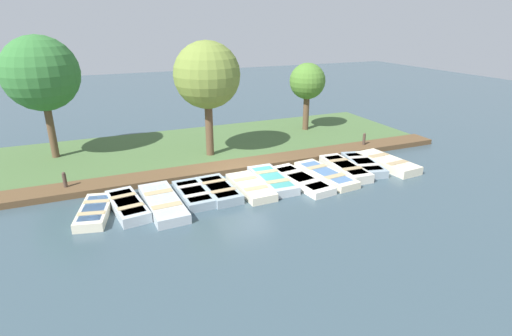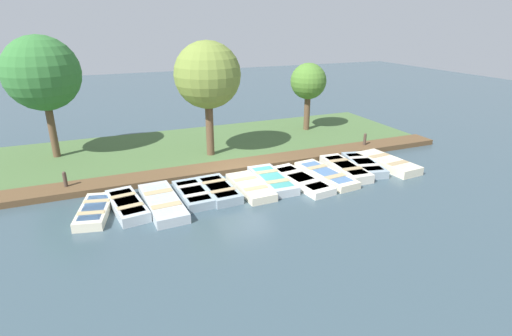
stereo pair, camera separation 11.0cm
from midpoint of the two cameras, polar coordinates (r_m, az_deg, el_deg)
ground_plane at (r=18.33m, az=-1.72°, el=-1.29°), size 80.00×80.00×0.00m
shore_bank at (r=22.79m, az=-6.25°, el=3.21°), size 8.00×24.00×0.12m
dock_walkway at (r=19.27m, az=-2.93°, el=0.25°), size 1.35×23.74×0.27m
rowboat_0 at (r=15.95m, az=-21.89°, el=-5.69°), size 2.78×1.56×0.36m
rowboat_1 at (r=15.91m, az=-17.74°, el=-5.09°), size 2.97×1.42×0.41m
rowboat_2 at (r=15.81m, az=-13.02°, el=-4.83°), size 3.58×1.38×0.39m
rowboat_3 at (r=16.36m, az=-8.78°, el=-3.66°), size 2.67×1.20×0.37m
rowboat_4 at (r=16.60m, az=-5.20°, el=-3.10°), size 2.77×1.25×0.38m
rowboat_5 at (r=16.84m, az=-0.63°, el=-2.70°), size 2.96×1.22×0.35m
rowboat_6 at (r=17.54m, az=2.49°, el=-1.71°), size 3.16×1.22×0.37m
rowboat_7 at (r=17.68m, az=6.62°, el=-1.71°), size 3.60×1.53×0.33m
rowboat_8 at (r=18.44m, az=10.08°, el=-0.94°), size 3.57×1.45×0.33m
rowboat_9 at (r=19.26m, az=12.79°, el=-0.04°), size 3.24×1.21×0.42m
rowboat_10 at (r=20.04m, az=15.28°, el=0.49°), size 3.18×1.73×0.38m
rowboat_11 at (r=20.56m, az=18.45°, el=0.70°), size 3.34×1.54×0.41m
mooring_post_near at (r=18.31m, az=-25.41°, el=-1.82°), size 0.16×0.16×0.94m
mooring_post_far at (r=22.83m, az=15.39°, el=3.69°), size 0.16×0.16×0.94m
park_tree_far_left at (r=22.22m, az=-28.14°, el=11.79°), size 3.59×3.59×6.15m
park_tree_left at (r=20.19m, az=-6.78°, el=12.97°), size 3.29×3.29×5.88m
park_tree_center at (r=25.41m, az=7.61°, el=12.07°), size 2.21×2.21×4.29m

